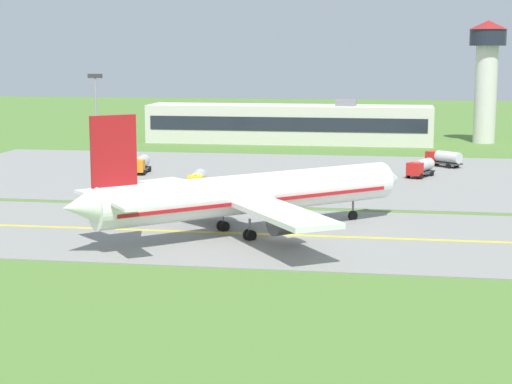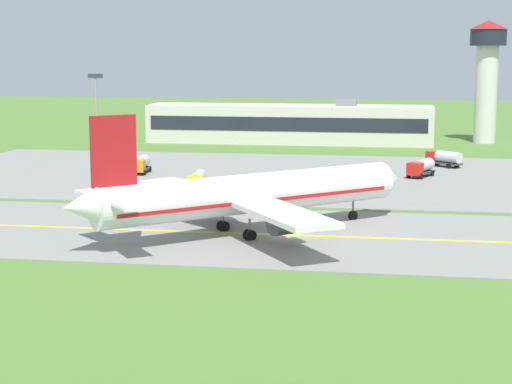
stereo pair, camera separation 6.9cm
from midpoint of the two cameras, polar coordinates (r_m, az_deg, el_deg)
The scene contains 12 objects.
ground_plane at distance 87.36m, azimuth 1.90°, elevation -2.91°, with size 500.00×500.00×0.00m, color #517A33.
taxiway_strip at distance 87.35m, azimuth 1.90°, elevation -2.88°, with size 240.00×28.00×0.10m, color gray.
apron_pad at distance 128.02m, azimuth 8.78°, elevation 0.92°, with size 140.00×52.00×0.10m, color gray.
taxiway_centreline at distance 87.33m, azimuth 1.90°, elevation -2.84°, with size 220.00×0.60×0.01m, color yellow.
airplane_lead at distance 87.28m, azimuth -0.51°, elevation -0.15°, with size 32.36×29.99×12.70m.
service_truck_baggage at distance 141.57m, azimuth 12.26°, elevation 2.22°, with size 5.90×5.44×2.65m.
service_truck_fuel at distance 114.80m, azimuth -3.89°, elevation 0.80°, with size 2.83×6.18×2.65m.
service_truck_catering at distance 129.44m, azimuth 10.79°, elevation 1.62°, with size 4.41×6.30×2.65m.
service_truck_pushback at distance 132.10m, azimuth -7.64°, elevation 1.85°, with size 2.72×6.14×2.65m.
terminal_building at distance 175.39m, azimuth 2.19°, elevation 4.51°, with size 57.23×10.48×8.83m.
control_tower at distance 180.74m, azimuth 14.95°, elevation 7.84°, with size 7.60×7.60×24.45m.
apron_light_mast at distance 146.58m, azimuth -10.53°, elevation 5.57°, with size 2.40×0.50×14.70m.
Camera 1 is at (10.86, -84.69, 18.46)m, focal length 60.67 mm.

